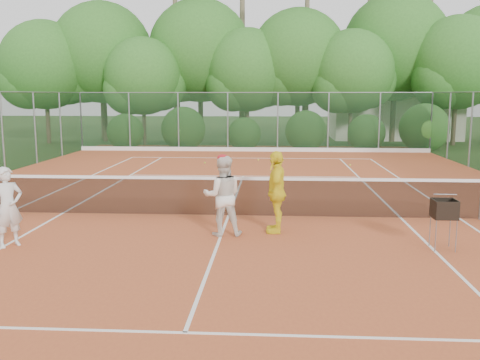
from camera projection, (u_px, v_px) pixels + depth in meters
name	position (u px, v px, depth m)	size (l,w,h in m)	color
ground	(228.00, 217.00, 12.89)	(120.00, 120.00, 0.00)	#244217
clay_court	(228.00, 217.00, 12.89)	(18.00, 36.00, 0.02)	#B6532A
club_building	(392.00, 116.00, 35.75)	(8.00, 5.00, 3.00)	beige
tennis_net	(228.00, 195.00, 12.80)	(11.97, 0.10, 1.10)	gray
player_white	(8.00, 207.00, 10.22)	(0.56, 0.37, 1.55)	silver
player_center_grp	(223.00, 195.00, 11.03)	(0.89, 0.73, 1.70)	silver
player_yellow	(276.00, 192.00, 11.27)	(1.02, 0.42, 1.74)	yellow
ball_hopper	(444.00, 210.00, 10.02)	(0.42, 0.42, 0.96)	gray
stray_ball_a	(205.00, 163.00, 22.65)	(0.07, 0.07, 0.07)	#B5D732
stray_ball_b	(258.00, 160.00, 23.67)	(0.07, 0.07, 0.07)	yellow
stray_ball_c	(350.00, 165.00, 21.96)	(0.07, 0.07, 0.07)	#CFE234
court_markings	(228.00, 216.00, 12.88)	(11.03, 23.83, 0.01)	white
fence_back	(253.00, 122.00, 27.43)	(18.07, 0.07, 3.00)	#19381E
tropical_treeline	(280.00, 57.00, 31.91)	(32.10, 8.49, 15.03)	brown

